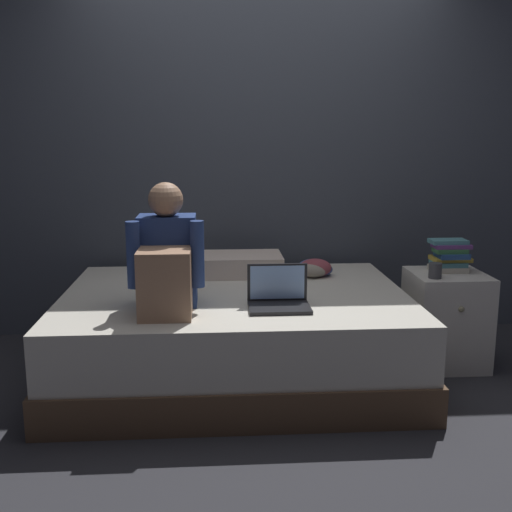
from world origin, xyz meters
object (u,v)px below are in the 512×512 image
object	(u,v)px
person_sitting	(167,262)
mug	(435,271)
nightstand	(446,319)
book_stack	(450,256)
bed	(235,334)
pillow	(238,264)
clothes_pile	(315,268)
laptop	(278,297)

from	to	relation	value
person_sitting	mug	world-z (taller)	person_sitting
nightstand	person_sitting	xyz separation A→B (m)	(-1.66, -0.43, 0.47)
nightstand	book_stack	distance (m)	0.39
bed	nightstand	size ratio (longest dim) A/B	3.46
bed	nightstand	bearing A→B (deg)	4.25
nightstand	pillow	xyz separation A→B (m)	(-1.26, 0.35, 0.29)
pillow	mug	xyz separation A→B (m)	(1.13, -0.47, 0.05)
mug	nightstand	bearing A→B (deg)	42.69
bed	person_sitting	distance (m)	0.70
bed	pillow	size ratio (longest dim) A/B	3.57
bed	person_sitting	world-z (taller)	person_sitting
bed	mug	size ratio (longest dim) A/B	22.22
book_stack	clothes_pile	size ratio (longest dim) A/B	1.10
pillow	book_stack	world-z (taller)	book_stack
pillow	mug	size ratio (longest dim) A/B	6.22
bed	nightstand	distance (m)	1.30
person_sitting	clothes_pile	size ratio (longest dim) A/B	2.93
laptop	clothes_pile	distance (m)	0.76
person_sitting	book_stack	distance (m)	1.75
clothes_pile	person_sitting	bearing A→B (deg)	-142.13
nightstand	clothes_pile	size ratio (longest dim) A/B	2.58
pillow	clothes_pile	size ratio (longest dim) A/B	2.50
pillow	clothes_pile	distance (m)	0.49
person_sitting	clothes_pile	bearing A→B (deg)	37.87
bed	mug	distance (m)	1.23
bed	pillow	world-z (taller)	pillow
person_sitting	clothes_pile	world-z (taller)	person_sitting
laptop	bed	bearing A→B (deg)	123.16
person_sitting	laptop	bearing A→B (deg)	-0.54
nightstand	bed	bearing A→B (deg)	-175.75
clothes_pile	nightstand	bearing A→B (deg)	-18.71
bed	pillow	xyz separation A→B (m)	(0.04, 0.45, 0.32)
laptop	pillow	size ratio (longest dim) A/B	0.57
person_sitting	mug	size ratio (longest dim) A/B	7.28
clothes_pile	pillow	bearing A→B (deg)	169.43
laptop	clothes_pile	world-z (taller)	laptop
pillow	book_stack	size ratio (longest dim) A/B	2.28
laptop	book_stack	bearing A→B (deg)	23.62
mug	clothes_pile	size ratio (longest dim) A/B	0.40
nightstand	book_stack	size ratio (longest dim) A/B	2.36
book_stack	clothes_pile	distance (m)	0.83
laptop	book_stack	distance (m)	1.21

